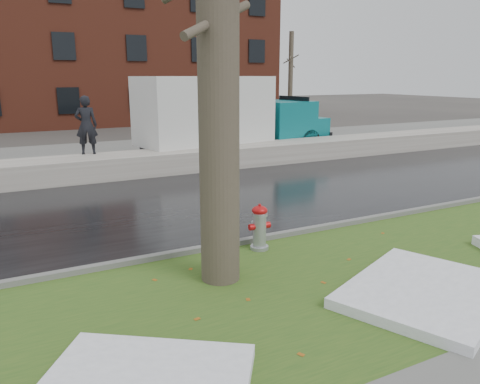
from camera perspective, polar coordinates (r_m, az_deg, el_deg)
name	(u,v)px	position (r m, az deg, el deg)	size (l,w,h in m)	color
ground	(273,262)	(8.66, 4.05, -8.50)	(120.00, 120.00, 0.00)	#47423D
verge	(314,288)	(7.70, 8.96, -11.45)	(60.00, 4.50, 0.04)	#2B4E1A
road	(185,203)	(12.51, -6.68, -1.34)	(60.00, 7.00, 0.03)	black
parking_lot	(114,156)	(20.52, -15.14, 4.31)	(60.00, 9.00, 0.03)	slate
curb	(247,241)	(9.44, 0.90, -6.05)	(60.00, 0.15, 0.14)	slate
snowbank	(141,164)	(16.34, -11.95, 3.38)	(60.00, 1.60, 0.75)	#B0ABA1
brick_building	(85,51)	(37.37, -18.40, 15.95)	(26.00, 12.00, 10.00)	maroon
bg_tree_right	(291,75)	(36.84, 6.19, 14.00)	(1.40, 1.62, 6.50)	brown
fire_hydrant	(259,225)	(8.99, 2.38, -4.06)	(0.44, 0.38, 0.90)	#999CA1
tree	(218,25)	(7.23, -2.72, 19.63)	(1.48, 1.67, 7.90)	brown
box_truck	(227,116)	(19.01, -1.59, 9.29)	(9.96, 3.44, 3.29)	black
worker	(86,125)	(16.40, -18.24, 7.76)	(0.70, 0.46, 1.93)	black
snow_patch_near	(425,292)	(7.79, 21.60, -11.21)	(2.60, 2.00, 0.16)	white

